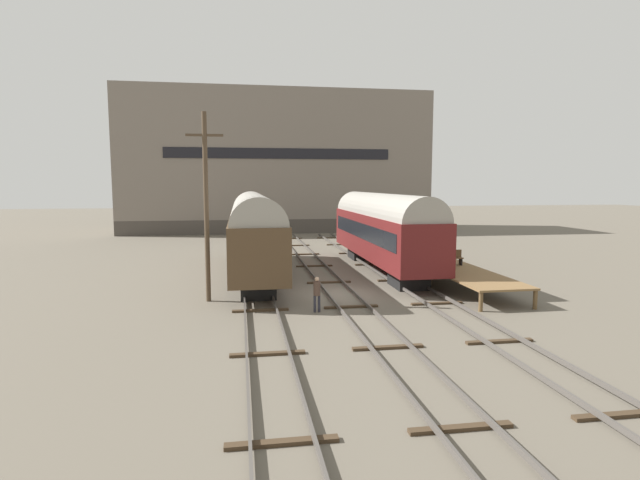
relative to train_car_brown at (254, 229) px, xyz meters
name	(u,v)px	position (x,y,z in m)	size (l,w,h in m)	color
ground_plane	(339,294)	(4.29, -6.07, -3.00)	(200.00, 200.00, 0.00)	#60594C
track_left	(258,294)	(0.00, -6.07, -2.86)	(2.60, 60.00, 0.26)	#4C4742
track_middle	(339,291)	(4.29, -6.07, -2.86)	(2.60, 60.00, 0.26)	#4C4742
track_right	(416,289)	(8.59, -6.07, -2.86)	(2.60, 60.00, 0.26)	#4C4742
train_car_brown	(254,229)	(0.00, 0.00, 0.00)	(3.02, 17.99, 5.27)	black
train_car_maroon	(382,227)	(8.59, 0.65, -0.02)	(2.99, 17.01, 5.23)	black
station_platform	(452,268)	(11.42, -4.44, -2.06)	(3.03, 12.79, 1.01)	brown
bench	(451,257)	(11.61, -3.76, -1.50)	(1.40, 0.40, 0.91)	brown
person_worker	(317,291)	(2.56, -9.60, -2.01)	(0.32, 0.32, 1.65)	#282833
utility_pole	(206,205)	(-2.49, -6.61, 1.84)	(1.80, 0.24, 9.34)	#473828
warehouse_building	(276,163)	(3.74, 32.14, 5.50)	(37.17, 11.12, 17.00)	#46403A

